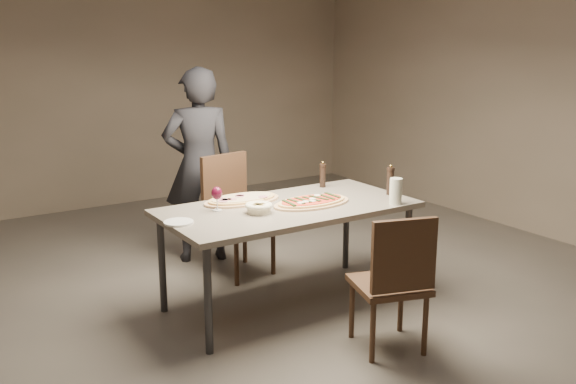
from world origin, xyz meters
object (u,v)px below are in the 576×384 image
bread_basket (259,207)px  carafe (396,191)px  dining_table (288,213)px  chair_far (233,207)px  pepper_mill_left (390,180)px  diner (199,166)px  chair_near (395,277)px  zucchini_pizza (312,202)px  ham_pizza (242,199)px

bread_basket → carafe: bearing=-18.8°
dining_table → chair_far: 0.84m
pepper_mill_left → carafe: size_ratio=1.23×
carafe → pepper_mill_left: bearing=56.4°
diner → pepper_mill_left: bearing=141.3°
carafe → bread_basket: bearing=161.2°
carafe → chair_near: size_ratio=0.21×
chair_far → diner: diner is taller
dining_table → pepper_mill_left: size_ratio=7.77×
dining_table → bread_basket: bearing=-168.6°
dining_table → chair_far: bearing=90.4°
bread_basket → chair_far: size_ratio=0.19×
dining_table → chair_near: bearing=-81.4°
zucchini_pizza → chair_near: 0.96m
zucchini_pizza → chair_far: chair_far is taller
zucchini_pizza → chair_far: size_ratio=0.62×
pepper_mill_left → chair_far: size_ratio=0.24×
diner → dining_table: bearing=112.2°
zucchini_pizza → carafe: 0.61m
pepper_mill_left → diner: size_ratio=0.14×
dining_table → ham_pizza: size_ratio=3.05×
pepper_mill_left → chair_near: bearing=-129.4°
diner → chair_near: bearing=113.8°
chair_far → ham_pizza: bearing=59.5°
zucchini_pizza → bread_basket: 0.44m
chair_near → pepper_mill_left: bearing=68.0°
chair_near → diner: size_ratio=0.53×
dining_table → pepper_mill_left: (0.83, -0.14, 0.17)m
zucchini_pizza → dining_table: bearing=176.1°
zucchini_pizza → chair_far: 0.92m
carafe → chair_far: size_ratio=0.19×
zucchini_pizza → pepper_mill_left: size_ratio=2.62×
chair_far → carafe: bearing=110.5°
pepper_mill_left → carafe: bearing=-123.6°
ham_pizza → chair_far: (0.21, 0.54, -0.22)m
bread_basket → chair_near: (0.42, -0.92, -0.29)m
chair_far → pepper_mill_left: bearing=121.8°
pepper_mill_left → ham_pizza: bearing=158.1°
chair_far → diner: 0.52m
ham_pizza → bread_basket: size_ratio=3.14×
zucchini_pizza → bread_basket: bread_basket is taller
carafe → chair_far: 1.41m
pepper_mill_left → diner: bearing=124.1°
diner → chair_far: bearing=121.0°
ham_pizza → chair_near: size_ratio=0.66×
bread_basket → diner: bearing=82.9°
dining_table → zucchini_pizza: size_ratio=2.97×
dining_table → carafe: (0.67, -0.38, 0.15)m
chair_far → chair_near: bearing=85.8°
ham_pizza → chair_far: 0.62m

